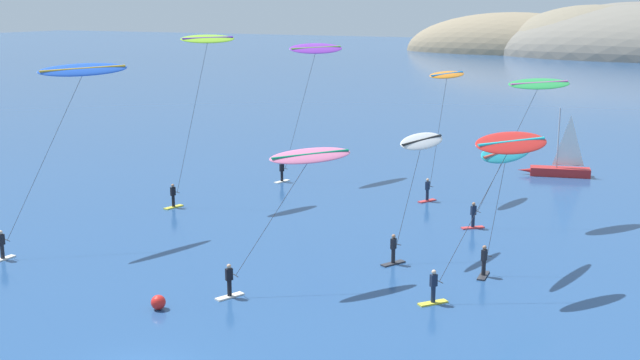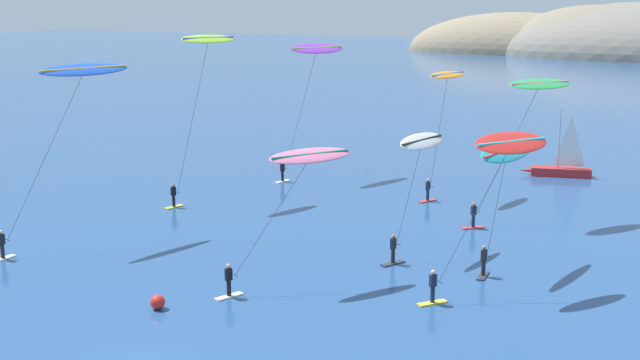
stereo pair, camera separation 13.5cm
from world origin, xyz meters
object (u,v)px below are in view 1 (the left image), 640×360
kitesurfer_cyan (505,160)px  kitesurfer_green (535,94)px  kitesurfer_red (505,155)px  marker_buoy (158,302)px  kitesurfer_orange (445,87)px  kitesurfer_pink (303,168)px  kitesurfer_white (419,153)px  kitesurfer_lime (205,54)px  kitesurfer_purple (314,57)px  kitesurfer_blue (78,83)px  sailboat_near (556,168)px

kitesurfer_cyan → kitesurfer_green: bearing=95.2°
kitesurfer_red → marker_buoy: 18.09m
kitesurfer_red → marker_buoy: size_ratio=11.37×
kitesurfer_orange → kitesurfer_pink: bearing=-90.4°
kitesurfer_pink → kitesurfer_orange: bearing=89.6°
kitesurfer_cyan → kitesurfer_green: size_ratio=0.74×
kitesurfer_white → kitesurfer_green: size_ratio=0.74×
kitesurfer_orange → kitesurfer_red: (9.08, -17.69, -1.24)m
kitesurfer_white → kitesurfer_lime: (-17.93, 4.94, 4.73)m
marker_buoy → kitesurfer_orange: bearing=80.9°
kitesurfer_orange → kitesurfer_green: size_ratio=0.99×
kitesurfer_red → kitesurfer_cyan: bearing=104.0°
kitesurfer_red → kitesurfer_purple: 28.92m
kitesurfer_white → kitesurfer_blue: size_ratio=0.65×
kitesurfer_red → kitesurfer_blue: kitesurfer_blue is taller
kitesurfer_pink → kitesurfer_green: bearing=67.1°
kitesurfer_orange → kitesurfer_red: kitesurfer_orange is taller
kitesurfer_lime → kitesurfer_cyan: size_ratio=1.74×
kitesurfer_purple → kitesurfer_pink: 26.44m
kitesurfer_green → kitesurfer_blue: bearing=-143.7°
kitesurfer_cyan → marker_buoy: bearing=-133.2°
kitesurfer_white → kitesurfer_lime: kitesurfer_lime is taller
kitesurfer_lime → kitesurfer_pink: kitesurfer_lime is taller
kitesurfer_white → kitesurfer_orange: bearing=103.2°
sailboat_near → kitesurfer_pink: 33.74m
kitesurfer_green → marker_buoy: 27.94m
kitesurfer_orange → kitesurfer_blue: kitesurfer_blue is taller
kitesurfer_cyan → kitesurfer_purple: 26.17m
kitesurfer_orange → kitesurfer_purple: bearing=170.1°
kitesurfer_cyan → kitesurfer_pink: (-8.39, -7.06, 0.06)m
kitesurfer_red → kitesurfer_blue: size_ratio=0.75×
kitesurfer_blue → kitesurfer_green: (22.88, 16.84, -1.09)m
kitesurfer_white → kitesurfer_cyan: 4.95m
kitesurfer_blue → marker_buoy: bearing=-32.9°
sailboat_near → kitesurfer_orange: (-6.14, -11.36, 7.49)m
kitesurfer_orange → kitesurfer_purple: size_ratio=0.85×
kitesurfer_white → kitesurfer_lime: size_ratio=0.58×
kitesurfer_blue → kitesurfer_purple: bearing=80.5°
kitesurfer_red → kitesurfer_white: bearing=147.8°
kitesurfer_red → marker_buoy: kitesurfer_red is taller
kitesurfer_green → kitesurfer_lime: bearing=-166.3°
kitesurfer_lime → kitesurfer_red: (23.73, -8.59, -3.70)m
kitesurfer_lime → kitesurfer_pink: (14.48, -12.25, -4.58)m
kitesurfer_lime → kitesurfer_cyan: 23.91m
sailboat_near → kitesurfer_red: bearing=-84.2°
sailboat_near → kitesurfer_blue: bearing=-124.3°
kitesurfer_red → kitesurfer_purple: (-20.91, 19.76, 2.97)m
kitesurfer_cyan → kitesurfer_green: (-0.95, 10.55, 2.44)m
kitesurfer_green → kitesurfer_purple: bearing=163.1°
kitesurfer_lime → marker_buoy: size_ratio=17.14×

